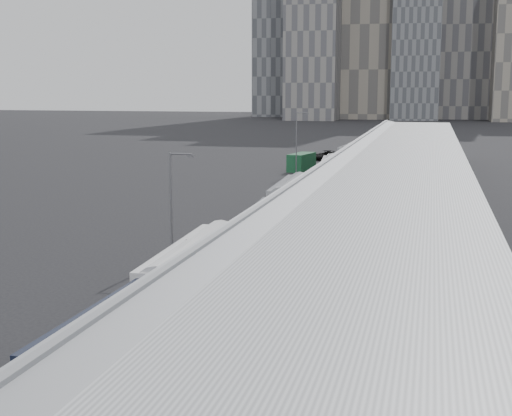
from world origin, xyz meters
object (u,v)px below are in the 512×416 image
(bus_2, at_px, (194,278))
(street_lamp_near, at_px, (173,197))
(bus_8, at_px, (351,155))
(bus_5, at_px, (317,189))
(bus_6, at_px, (330,172))
(bus_3, at_px, (265,229))
(suv, at_px, (326,155))
(bus_1, at_px, (119,347))
(shipping_container, at_px, (301,162))
(street_lamp_far, at_px, (298,139))
(bus_7, at_px, (346,163))
(bus_4, at_px, (291,201))

(bus_2, bearing_deg, street_lamp_near, 113.51)
(bus_8, xyz_separation_m, street_lamp_near, (-5.61, -76.08, 3.34))
(bus_5, bearing_deg, bus_6, 87.27)
(bus_3, relative_size, suv, 1.99)
(suv, bearing_deg, bus_3, -62.98)
(bus_3, xyz_separation_m, bus_8, (-0.61, 70.90, -0.03))
(bus_1, distance_m, shipping_container, 86.15)
(bus_2, height_order, street_lamp_far, street_lamp_far)
(bus_7, bearing_deg, bus_4, -90.21)
(bus_7, bearing_deg, bus_3, -89.05)
(bus_1, distance_m, bus_2, 11.84)
(bus_3, distance_m, street_lamp_near, 8.75)
(bus_8, bearing_deg, street_lamp_far, -105.26)
(street_lamp_near, bearing_deg, bus_8, 85.78)
(bus_4, xyz_separation_m, street_lamp_near, (-5.50, -19.92, 3.18))
(bus_8, xyz_separation_m, street_lamp_far, (-6.53, -17.92, 4.03))
(suv, bearing_deg, street_lamp_near, -67.63)
(bus_4, distance_m, street_lamp_far, 38.97)
(bus_6, distance_m, bus_7, 12.43)
(bus_2, height_order, bus_6, bus_2)
(bus_7, height_order, bus_8, bus_7)
(bus_2, height_order, bus_8, bus_2)
(bus_2, distance_m, street_lamp_far, 70.28)
(shipping_container, xyz_separation_m, suv, (1.33, 19.14, -0.55))
(bus_4, relative_size, bus_8, 1.10)
(bus_1, xyz_separation_m, shipping_container, (-7.06, 85.86, -0.17))
(bus_1, height_order, bus_3, bus_1)
(bus_1, relative_size, shipping_container, 1.91)
(bus_3, relative_size, bus_7, 0.93)
(bus_6, distance_m, bus_8, 28.35)
(street_lamp_near, relative_size, shipping_container, 1.23)
(bus_5, distance_m, bus_7, 29.60)
(bus_5, distance_m, shipping_container, 32.66)
(suv, bearing_deg, bus_4, -62.59)
(shipping_container, bearing_deg, bus_4, -70.19)
(bus_3, xyz_separation_m, street_lamp_far, (-7.15, 52.98, 4.00))
(bus_6, bearing_deg, bus_3, -95.37)
(bus_7, bearing_deg, bus_6, -92.17)
(bus_4, bearing_deg, bus_2, -91.98)
(bus_5, bearing_deg, bus_4, -101.02)
(bus_2, distance_m, shipping_container, 74.32)
(bus_4, relative_size, bus_5, 1.07)
(bus_8, bearing_deg, bus_1, -84.97)
(bus_1, height_order, bus_4, bus_4)
(bus_1, height_order, bus_6, bus_1)
(bus_1, relative_size, bus_8, 1.04)
(bus_3, height_order, street_lamp_far, street_lamp_far)
(bus_4, distance_m, bus_6, 27.81)
(bus_8, distance_m, street_lamp_near, 76.36)
(bus_3, distance_m, bus_6, 42.56)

